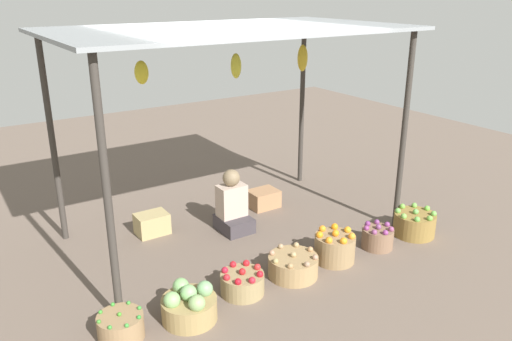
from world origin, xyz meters
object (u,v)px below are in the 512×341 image
object	(u,v)px
basket_oranges	(335,247)
basket_green_apples	(414,224)
vendor_person	(233,207)
wooden_crate_near_vendor	(152,224)
basket_cabbages	(189,305)
basket_purple_onions	(378,237)
basket_red_apples	(242,283)
basket_green_chilies	(121,326)
wooden_crate_stacked_rear	(263,199)
basket_potatoes	(293,266)

from	to	relation	value
basket_oranges	basket_green_apples	size ratio (longest dim) A/B	0.90
vendor_person	wooden_crate_near_vendor	distance (m)	1.00
basket_cabbages	basket_purple_onions	xyz separation A→B (m)	(2.41, 0.04, -0.02)
basket_cabbages	basket_oranges	world-z (taller)	basket_oranges
basket_red_apples	basket_purple_onions	world-z (taller)	basket_purple_onions
basket_cabbages	basket_green_apples	distance (m)	3.02
basket_green_chilies	wooden_crate_stacked_rear	xyz separation A→B (m)	(2.56, 1.63, 0.01)
basket_green_chilies	basket_cabbages	size ratio (longest dim) A/B	0.78
basket_red_apples	basket_purple_onions	xyz separation A→B (m)	(1.79, -0.05, 0.01)
basket_oranges	basket_potatoes	bearing A→B (deg)	-179.87
basket_red_apples	basket_cabbages	bearing A→B (deg)	-171.05
basket_potatoes	basket_green_apples	distance (m)	1.79
basket_potatoes	wooden_crate_stacked_rear	distance (m)	1.79
basket_purple_onions	wooden_crate_stacked_rear	distance (m)	1.73
vendor_person	basket_purple_onions	xyz separation A→B (m)	(1.16, -1.30, -0.17)
basket_green_chilies	basket_red_apples	world-z (taller)	basket_red_apples
basket_red_apples	basket_potatoes	size ratio (longest dim) A/B	0.83
basket_green_chilies	wooden_crate_stacked_rear	world-z (taller)	basket_green_chilies
wooden_crate_stacked_rear	basket_purple_onions	bearing A→B (deg)	-74.76
basket_cabbages	basket_potatoes	xyz separation A→B (m)	(1.23, 0.08, -0.03)
basket_purple_onions	wooden_crate_stacked_rear	world-z (taller)	basket_purple_onions
basket_potatoes	basket_green_apples	size ratio (longest dim) A/B	1.05
basket_green_chilies	basket_oranges	world-z (taller)	basket_oranges
basket_cabbages	basket_green_chilies	bearing A→B (deg)	171.88
wooden_crate_near_vendor	vendor_person	bearing A→B (deg)	-26.79
basket_oranges	wooden_crate_near_vendor	world-z (taller)	basket_oranges
vendor_person	basket_red_apples	xyz separation A→B (m)	(-0.64, -1.25, -0.18)
basket_cabbages	wooden_crate_stacked_rear	size ratio (longest dim) A/B	1.28
basket_green_chilies	basket_red_apples	bearing A→B (deg)	0.54
basket_cabbages	basket_red_apples	size ratio (longest dim) A/B	1.16
basket_green_chilies	wooden_crate_near_vendor	world-z (taller)	wooden_crate_near_vendor
basket_red_apples	wooden_crate_stacked_rear	xyz separation A→B (m)	(1.34, 1.62, 0.01)
vendor_person	basket_potatoes	world-z (taller)	vendor_person
basket_cabbages	wooden_crate_near_vendor	xyz separation A→B (m)	(0.38, 1.79, -0.02)
basket_red_apples	basket_purple_onions	bearing A→B (deg)	-1.70
basket_cabbages	basket_oranges	xyz separation A→B (m)	(1.80, 0.08, 0.02)
basket_potatoes	basket_oranges	world-z (taller)	basket_oranges
basket_green_chilies	basket_purple_onions	xyz separation A→B (m)	(3.02, -0.04, 0.01)
basket_cabbages	wooden_crate_near_vendor	size ratio (longest dim) A/B	1.32
basket_cabbages	basket_green_apples	size ratio (longest dim) A/B	1.02
vendor_person	basket_potatoes	distance (m)	1.28
basket_green_chilies	basket_red_apples	xyz separation A→B (m)	(1.22, 0.01, 0.00)
basket_red_apples	wooden_crate_stacked_rear	distance (m)	2.10
basket_cabbages	basket_green_apples	world-z (taller)	basket_cabbages
basket_green_apples	wooden_crate_near_vendor	xyz separation A→B (m)	(-2.64, 1.76, -0.01)
basket_green_chilies	wooden_crate_stacked_rear	size ratio (longest dim) A/B	1.00
basket_purple_onions	basket_potatoes	bearing A→B (deg)	178.11
basket_green_chilies	wooden_crate_near_vendor	distance (m)	1.97
basket_red_apples	basket_oranges	world-z (taller)	basket_oranges
basket_potatoes	basket_purple_onions	xyz separation A→B (m)	(1.18, -0.04, 0.01)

